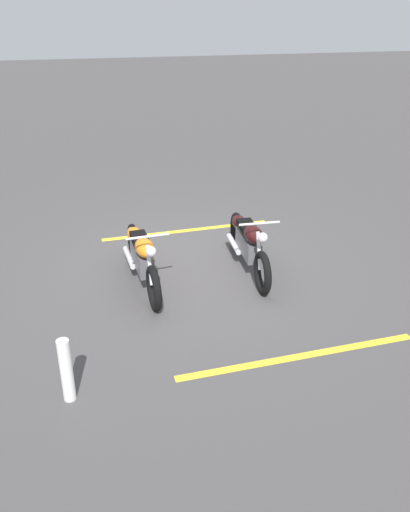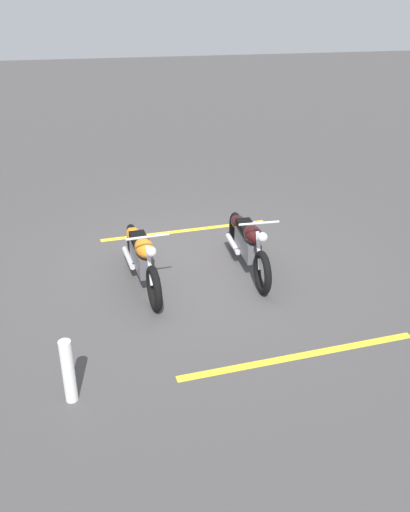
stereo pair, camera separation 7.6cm
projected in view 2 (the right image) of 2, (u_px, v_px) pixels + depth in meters
ground_plane at (193, 266)px, 9.01m from camera, size 60.00×60.00×0.00m
motorcycle_bright_foreground at (141, 256)px, 8.32m from camera, size 2.23×0.62×1.04m
motorcycle_dark_foreground at (247, 242)px, 8.77m from camera, size 2.23×0.62×1.04m
bollard_post at (68, 371)px, 5.93m from camera, size 0.14×0.14×0.79m
parking_stripe_near at (185, 231)px, 10.32m from camera, size 0.36×3.20×0.01m
parking_stripe_mid at (300, 356)px, 6.82m from camera, size 0.36×3.20×0.01m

